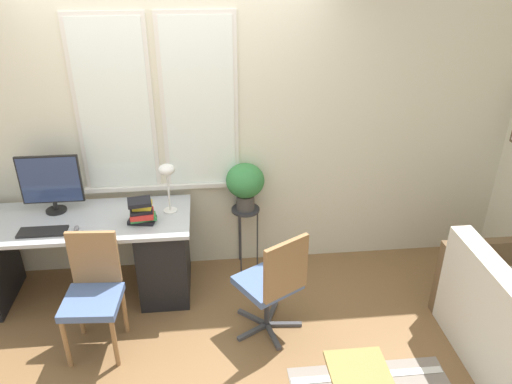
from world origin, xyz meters
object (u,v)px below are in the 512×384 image
at_px(book_stack, 142,212).
at_px(plant_stand, 246,216).
at_px(mouse, 76,228).
at_px(desk_lamp, 167,175).
at_px(monitor, 51,182).
at_px(desk_chair_wooden, 93,291).
at_px(potted_plant, 245,183).
at_px(office_chair_swivel, 273,283).
at_px(keyboard, 43,232).
at_px(folding_stool, 357,372).

distance_m(book_stack, plant_stand, 0.99).
distance_m(mouse, desk_lamp, 0.81).
height_order(monitor, desk_lamp, monitor).
height_order(desk_chair_wooden, potted_plant, potted_plant).
xyz_separation_m(book_stack, potted_plant, (0.85, 0.38, 0.03)).
xyz_separation_m(desk_chair_wooden, potted_plant, (1.19, 0.89, 0.38)).
distance_m(mouse, desk_chair_wooden, 0.55).
bearing_deg(book_stack, monitor, 160.66).
height_order(monitor, office_chair_swivel, monitor).
xyz_separation_m(keyboard, office_chair_swivel, (1.74, -0.44, -0.28)).
bearing_deg(keyboard, desk_chair_wooden, -45.40).
bearing_deg(desk_lamp, book_stack, -143.07).
bearing_deg(monitor, mouse, -54.40).
height_order(keyboard, plant_stand, keyboard).
xyz_separation_m(office_chair_swivel, folding_stool, (0.43, -0.81, -0.11)).
height_order(desk_chair_wooden, plant_stand, desk_chair_wooden).
bearing_deg(potted_plant, desk_lamp, -160.67).
relative_size(monitor, plant_stand, 0.81).
distance_m(desk_lamp, folding_stool, 2.05).
height_order(book_stack, folding_stool, book_stack).
bearing_deg(keyboard, mouse, 3.83).
relative_size(keyboard, desk_lamp, 0.86).
relative_size(desk_lamp, plant_stand, 0.69).
height_order(monitor, desk_chair_wooden, monitor).
height_order(desk_lamp, desk_chair_wooden, desk_lamp).
xyz_separation_m(office_chair_swivel, plant_stand, (-0.13, 0.91, 0.06)).
bearing_deg(mouse, desk_lamp, 17.48).
relative_size(desk_chair_wooden, office_chair_swivel, 1.00).
xyz_separation_m(monitor, plant_stand, (1.59, 0.13, -0.48)).
relative_size(monitor, mouse, 7.57).
relative_size(book_stack, potted_plant, 0.55).
xyz_separation_m(potted_plant, folding_stool, (0.56, -1.72, -0.51)).
xyz_separation_m(mouse, office_chair_swivel, (1.49, -0.46, -0.29)).
relative_size(mouse, book_stack, 0.28).
relative_size(mouse, folding_stool, 0.16).
distance_m(keyboard, potted_plant, 1.68).
xyz_separation_m(desk_lamp, plant_stand, (0.64, 0.23, -0.55)).
xyz_separation_m(desk_lamp, office_chair_swivel, (0.78, -0.68, -0.61)).
xyz_separation_m(desk_lamp, desk_chair_wooden, (-0.54, -0.67, -0.60)).
height_order(book_stack, plant_stand, book_stack).
xyz_separation_m(monitor, book_stack, (0.73, -0.26, -0.17)).
relative_size(desk_lamp, office_chair_swivel, 0.47).
relative_size(office_chair_swivel, plant_stand, 1.48).
bearing_deg(potted_plant, keyboard, -163.80).
xyz_separation_m(book_stack, office_chair_swivel, (0.99, -0.53, -0.37)).
bearing_deg(folding_stool, mouse, 146.48).
height_order(office_chair_swivel, folding_stool, office_chair_swivel).
bearing_deg(plant_stand, monitor, -175.43).
distance_m(book_stack, office_chair_swivel, 1.18).
xyz_separation_m(book_stack, plant_stand, (0.85, 0.38, -0.31)).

